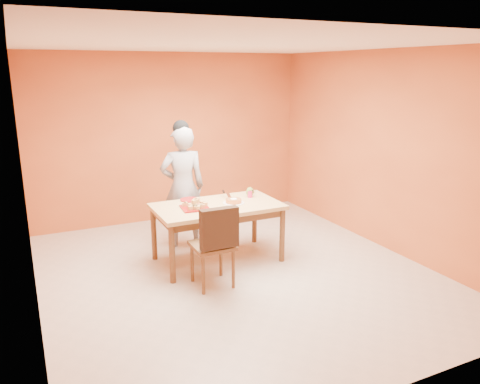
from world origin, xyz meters
name	(u,v)px	position (x,y,z in m)	size (l,w,h in m)	color
floor	(236,273)	(0.00, 0.00, 0.00)	(5.00, 5.00, 0.00)	beige
ceiling	(236,44)	(0.00, 0.00, 2.70)	(5.00, 5.00, 0.00)	white
wall_back	(171,138)	(0.00, 2.50, 1.35)	(4.50, 4.50, 0.00)	#CD652F
wall_left	(24,186)	(-2.25, 0.00, 1.35)	(5.00, 5.00, 0.00)	#CD652F
wall_right	(385,151)	(2.25, 0.00, 1.35)	(5.00, 5.00, 0.00)	#CD652F
dining_table	(217,212)	(-0.05, 0.47, 0.67)	(1.60, 0.90, 0.76)	#DBB672
dining_chair	(213,244)	(-0.38, -0.19, 0.51)	(0.45, 0.53, 0.99)	brown
pastry_pile	(195,203)	(-0.36, 0.43, 0.83)	(0.29, 0.29, 0.10)	#DDB55E
person	(183,187)	(-0.26, 1.19, 0.85)	(0.62, 0.41, 1.70)	gray
pastry_platter	(195,208)	(-0.36, 0.43, 0.77)	(0.33, 0.33, 0.02)	maroon
red_dinner_plate	(190,200)	(-0.29, 0.82, 0.77)	(0.25, 0.25, 0.02)	maroon
white_cake_plate	(234,203)	(0.16, 0.43, 0.77)	(0.27, 0.27, 0.01)	white
sponge_cake	(234,201)	(0.16, 0.43, 0.80)	(0.20, 0.20, 0.05)	orange
cake_server	(229,195)	(0.17, 0.61, 0.83)	(0.04, 0.23, 0.01)	silver
egg_ornament	(250,192)	(0.50, 0.63, 0.83)	(0.11, 0.09, 0.13)	olive
magenta_glass	(250,194)	(0.49, 0.60, 0.80)	(0.06, 0.06, 0.09)	#DE2163
checker_tin	(250,191)	(0.60, 0.82, 0.78)	(0.11, 0.11, 0.03)	#371E0F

